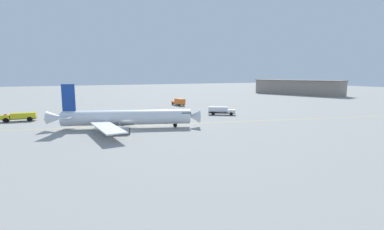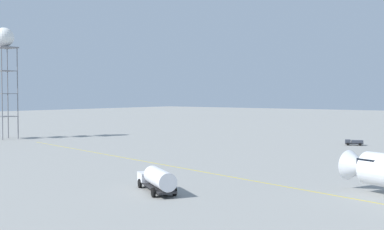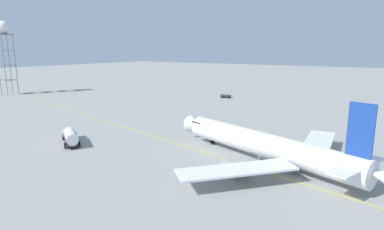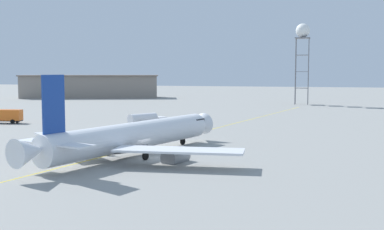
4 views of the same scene
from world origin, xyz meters
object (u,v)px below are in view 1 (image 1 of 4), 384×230
at_px(safety_cone_near, 44,119).
at_px(airliner_main, 125,118).
at_px(catering_truck_truck, 179,102).
at_px(safety_cone_mid, 35,118).
at_px(fuel_tanker_truck, 221,110).
at_px(fire_tender_truck, 20,116).

bearing_deg(safety_cone_near, airliner_main, -141.11).
height_order(catering_truck_truck, safety_cone_mid, catering_truck_truck).
xyz_separation_m(airliner_main, safety_cone_mid, (27.76, 22.45, -2.35)).
height_order(airliner_main, catering_truck_truck, airliner_main).
relative_size(airliner_main, safety_cone_near, 68.92).
bearing_deg(fuel_tanker_truck, catering_truck_truck, 125.42).
height_order(airliner_main, safety_cone_near, airliner_main).
bearing_deg(safety_cone_mid, fire_tender_truck, 131.14).
bearing_deg(airliner_main, fire_tender_truck, 154.96).
distance_m(airliner_main, fuel_tanker_truck, 36.59).
xyz_separation_m(fuel_tanker_truck, safety_cone_mid, (17.30, 57.50, -1.30)).
bearing_deg(catering_truck_truck, safety_cone_near, 100.77).
bearing_deg(fire_tender_truck, safety_cone_near, -176.86).
bearing_deg(catering_truck_truck, airliner_main, 133.51).
relative_size(fire_tender_truck, safety_cone_near, 17.02).
xyz_separation_m(catering_truck_truck, safety_cone_near, (-19.20, 52.92, -1.39)).
bearing_deg(airliner_main, safety_cone_mid, 147.08).
xyz_separation_m(fire_tender_truck, catering_truck_truck, (19.07, -59.39, 0.14)).
relative_size(airliner_main, catering_truck_truck, 4.41).
relative_size(catering_truck_truck, safety_cone_near, 15.61).
relative_size(fire_tender_truck, catering_truck_truck, 1.09).
distance_m(fuel_tanker_truck, catering_truck_truck, 33.18).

